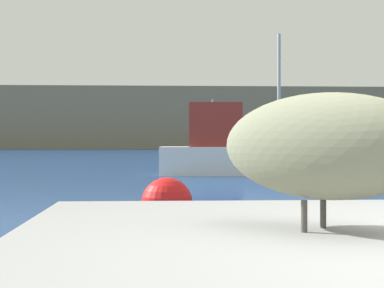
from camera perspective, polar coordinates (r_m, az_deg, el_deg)
name	(u,v)px	position (r m, az deg, el deg)	size (l,w,h in m)	color
hillside_backdrop	(170,120)	(85.13, -2.04, 2.26)	(140.00, 16.23, 7.92)	#7F755B
pelican	(326,144)	(2.95, 12.29, 0.00)	(1.21, 1.16, 0.93)	gray
fishing_boat_white	(229,149)	(21.72, 3.39, -0.48)	(5.30, 1.98, 4.95)	white
fishing_boat_blue	(234,145)	(43.80, 3.89, -0.13)	(6.22, 2.98, 4.05)	blue
mooring_buoy	(167,203)	(8.73, -2.32, -5.46)	(0.72, 0.72, 0.72)	red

